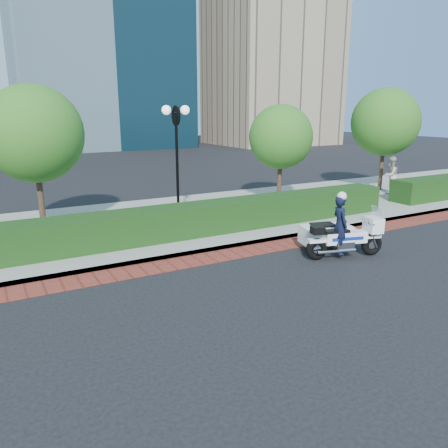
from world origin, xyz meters
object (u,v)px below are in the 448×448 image
tree_b (34,134)px  tree_c (281,137)px  lamppost (177,146)px  pedestrian (390,175)px  tree_d (385,122)px  police_motorcycle (336,232)px

tree_b → tree_c: 10.01m
tree_c → lamppost: bearing=-166.7°
lamppost → tree_b: size_ratio=0.86×
tree_b → pedestrian: 16.21m
tree_b → tree_d: 16.50m
tree_b → tree_c: size_ratio=1.14×
tree_d → police_motorcycle: bearing=-144.6°
tree_c → tree_d: (6.50, 0.00, 0.56)m
lamppost → tree_b: (-4.50, 1.30, 0.48)m
lamppost → pedestrian: bearing=1.3°
tree_c → pedestrian: 6.40m
lamppost → pedestrian: size_ratio=2.28×
police_motorcycle → pedestrian: bearing=47.5°
tree_d → pedestrian: (-0.50, -1.04, -2.54)m
tree_b → pedestrian: (16.00, -1.04, -2.36)m
tree_c → tree_d: bearing=0.0°
tree_b → police_motorcycle: tree_b is taller
tree_b → police_motorcycle: bearing=-41.6°
tree_b → lamppost: bearing=-16.1°
tree_b → tree_c: (10.00, -0.00, -0.39)m
tree_c → police_motorcycle: (-2.66, -6.51, -2.37)m
tree_b → pedestrian: bearing=-3.7°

